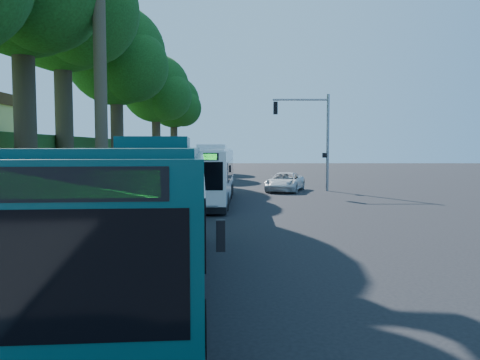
{
  "coord_description": "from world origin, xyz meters",
  "views": [
    {
      "loc": [
        -1.63,
        -23.92,
        3.17
      ],
      "look_at": [
        -1.58,
        1.0,
        1.43
      ],
      "focal_mm": 35.0,
      "sensor_mm": 36.0,
      "label": 1
    }
  ],
  "objects_px": {
    "bus_shelter": "(114,178)",
    "white_bus": "(210,174)",
    "pickup": "(285,182)",
    "teal_bus": "(149,215)"
  },
  "relations": [
    {
      "from": "bus_shelter",
      "to": "white_bus",
      "type": "height_order",
      "value": "white_bus"
    },
    {
      "from": "bus_shelter",
      "to": "pickup",
      "type": "height_order",
      "value": "bus_shelter"
    },
    {
      "from": "pickup",
      "to": "teal_bus",
      "type": "bearing_deg",
      "value": -85.99
    },
    {
      "from": "white_bus",
      "to": "pickup",
      "type": "height_order",
      "value": "white_bus"
    },
    {
      "from": "white_bus",
      "to": "teal_bus",
      "type": "bearing_deg",
      "value": -90.23
    },
    {
      "from": "bus_shelter",
      "to": "pickup",
      "type": "xyz_separation_m",
      "value": [
        8.96,
        12.68,
        -1.13
      ]
    },
    {
      "from": "white_bus",
      "to": "pickup",
      "type": "distance_m",
      "value": 8.5
    },
    {
      "from": "white_bus",
      "to": "teal_bus",
      "type": "xyz_separation_m",
      "value": [
        -0.33,
        -16.63,
        0.04
      ]
    },
    {
      "from": "pickup",
      "to": "white_bus",
      "type": "bearing_deg",
      "value": -109.55
    },
    {
      "from": "teal_bus",
      "to": "pickup",
      "type": "height_order",
      "value": "teal_bus"
    }
  ]
}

